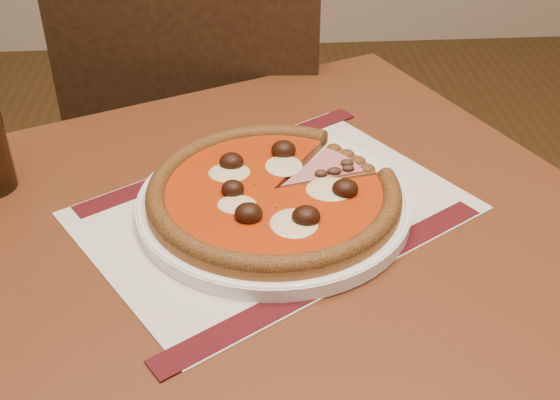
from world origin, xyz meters
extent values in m
cube|color=brown|center=(0.35, 0.56, 0.73)|extent=(1.05, 1.05, 0.04)
cylinder|color=brown|center=(-0.11, 0.75, 0.35)|extent=(0.05, 0.05, 0.71)
cylinder|color=brown|center=(0.53, 1.02, 0.35)|extent=(0.05, 0.05, 0.71)
cube|color=black|center=(0.23, 1.24, 0.47)|extent=(0.48, 0.48, 0.04)
cylinder|color=black|center=(0.43, 1.43, 0.22)|extent=(0.04, 0.04, 0.45)
cylinder|color=black|center=(0.04, 1.45, 0.22)|extent=(0.04, 0.04, 0.45)
cylinder|color=black|center=(0.41, 1.03, 0.22)|extent=(0.04, 0.04, 0.45)
cylinder|color=black|center=(0.02, 1.06, 0.22)|extent=(0.04, 0.04, 0.45)
cube|color=black|center=(0.22, 1.03, 0.73)|extent=(0.46, 0.07, 0.48)
cube|color=beige|center=(0.34, 0.60, 0.75)|extent=(0.55, 0.51, 0.00)
cylinder|color=white|center=(0.34, 0.60, 0.76)|extent=(0.34, 0.34, 0.02)
cylinder|color=brown|center=(0.34, 0.60, 0.78)|extent=(0.31, 0.31, 0.01)
torus|color=brown|center=(0.34, 0.60, 0.78)|extent=(0.31, 0.31, 0.02)
cylinder|color=#A82908|center=(0.34, 0.60, 0.78)|extent=(0.27, 0.27, 0.00)
ellipsoid|color=beige|center=(0.36, 0.65, 0.79)|extent=(0.05, 0.05, 0.01)
ellipsoid|color=beige|center=(0.28, 0.65, 0.79)|extent=(0.05, 0.05, 0.01)
ellipsoid|color=beige|center=(0.30, 0.57, 0.79)|extent=(0.05, 0.05, 0.01)
ellipsoid|color=beige|center=(0.36, 0.52, 0.79)|extent=(0.05, 0.05, 0.01)
ellipsoid|color=beige|center=(0.39, 0.60, 0.79)|extent=(0.05, 0.05, 0.01)
ellipsoid|color=black|center=(0.35, 0.66, 0.80)|extent=(0.03, 0.03, 0.02)
ellipsoid|color=black|center=(0.28, 0.67, 0.80)|extent=(0.03, 0.03, 0.02)
ellipsoid|color=black|center=(0.28, 0.60, 0.80)|extent=(0.03, 0.03, 0.02)
ellipsoid|color=black|center=(0.30, 0.52, 0.80)|extent=(0.03, 0.03, 0.02)
ellipsoid|color=black|center=(0.37, 0.55, 0.80)|extent=(0.03, 0.03, 0.02)
ellipsoid|color=black|center=(0.43, 0.59, 0.80)|extent=(0.03, 0.03, 0.02)
ellipsoid|color=#3E2516|center=(0.40, 0.63, 0.79)|extent=(0.02, 0.01, 0.01)
ellipsoid|color=#3E2516|center=(0.43, 0.65, 0.79)|extent=(0.02, 0.01, 0.01)
ellipsoid|color=#3E2516|center=(0.39, 0.64, 0.79)|extent=(0.02, 0.01, 0.01)
ellipsoid|color=#3E2516|center=(0.41, 0.67, 0.79)|extent=(0.02, 0.01, 0.01)
camera|label=1|loc=(0.30, -0.11, 1.26)|focal=45.00mm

